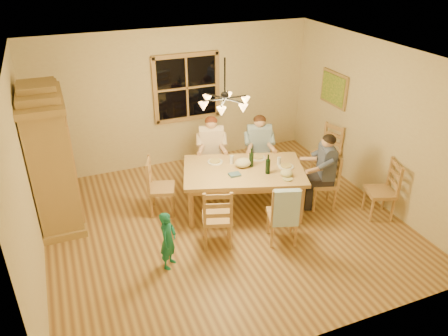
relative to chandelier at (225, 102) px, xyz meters
name	(u,v)px	position (x,y,z in m)	size (l,w,h in m)	color
floor	(225,224)	(0.00, 0.00, -2.08)	(5.50, 5.50, 0.00)	brown
ceiling	(225,58)	(0.00, 0.00, 0.62)	(5.50, 5.00, 0.02)	white
wall_back	(177,98)	(0.00, 2.50, -0.73)	(5.50, 0.02, 2.70)	beige
wall_left	(25,183)	(-2.75, 0.00, -0.73)	(0.02, 5.00, 2.70)	beige
wall_right	(375,123)	(2.75, 0.00, -0.73)	(0.02, 5.00, 2.70)	beige
window	(187,88)	(0.20, 2.47, -0.53)	(1.30, 0.06, 1.30)	black
painting	(334,89)	(2.71, 1.20, -0.48)	(0.06, 0.78, 0.64)	#A07D45
chandelier	(225,102)	(0.00, 0.00, 0.00)	(0.77, 0.68, 0.71)	black
armoire	(52,161)	(-2.42, 1.17, -1.02)	(0.66, 1.40, 2.30)	#A07D45
dining_table	(244,174)	(0.47, 0.32, -1.41)	(2.23, 1.74, 0.76)	tan
chair_far_left	(212,169)	(0.28, 1.35, -1.77)	(0.55, 0.54, 0.99)	tan
chair_far_right	(258,167)	(1.11, 1.08, -1.77)	(0.55, 0.54, 0.99)	tan
chair_near_left	(217,226)	(-0.29, -0.41, -1.77)	(0.55, 0.54, 0.99)	tan
chair_near_right	(282,223)	(0.65, -0.71, -1.77)	(0.55, 0.54, 0.99)	tan
chair_end_left	(162,196)	(-0.83, 0.73, -1.77)	(0.54, 0.55, 0.99)	tan
chair_end_right	(322,190)	(1.76, -0.10, -1.77)	(0.54, 0.55, 0.99)	tan
adult_woman	(211,142)	(0.28, 1.35, -1.24)	(0.49, 0.52, 0.87)	beige
adult_plaid_man	(259,141)	(1.11, 1.08, -1.24)	(0.49, 0.52, 0.87)	#315B88
adult_slate_man	(326,162)	(1.76, -0.10, -1.24)	(0.52, 0.49, 0.87)	#434B6B
towel	(286,208)	(0.59, -0.89, -1.38)	(0.38, 0.10, 0.58)	#ADCFEB
wine_bottle_a	(251,158)	(0.62, 0.36, -1.15)	(0.08, 0.08, 0.33)	black
wine_bottle_b	(268,164)	(0.76, 0.05, -1.15)	(0.08, 0.08, 0.33)	black
plate_woman	(215,162)	(0.12, 0.72, -1.31)	(0.26, 0.26, 0.02)	white
plate_plaid	(258,158)	(0.86, 0.59, -1.31)	(0.26, 0.26, 0.02)	white
plate_slate	(286,167)	(1.14, 0.12, -1.31)	(0.26, 0.26, 0.02)	white
wine_glass_a	(232,160)	(0.36, 0.58, -1.25)	(0.06, 0.06, 0.14)	silver
wine_glass_b	(279,161)	(1.07, 0.24, -1.25)	(0.06, 0.06, 0.14)	silver
cap	(286,173)	(0.99, -0.15, -1.26)	(0.20, 0.20, 0.11)	#CAC386
napkin	(235,175)	(0.24, 0.18, -1.30)	(0.18, 0.14, 0.03)	#44657E
cloth_bundle	(243,163)	(0.49, 0.40, -1.24)	(0.28, 0.22, 0.15)	#C0B68B
child	(168,240)	(-1.10, -0.65, -1.64)	(0.32, 0.21, 0.87)	#1A7861
chair_spare_front	(379,200)	(2.45, -0.72, -1.77)	(0.54, 0.55, 0.99)	tan
chair_spare_back	(325,160)	(2.45, 0.86, -1.77)	(0.54, 0.55, 0.99)	tan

